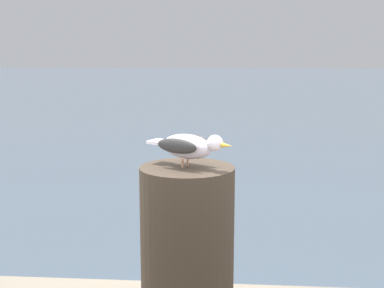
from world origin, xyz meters
The scene contains 2 objects.
mooring_post centered at (0.20, -0.59, 1.92)m, with size 0.39×0.39×0.77m, color #382D23.
seagull centered at (0.21, -0.59, 2.39)m, with size 0.36×0.24×0.14m.
Camera 1 is at (0.40, -2.79, 2.80)m, focal length 52.16 mm.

